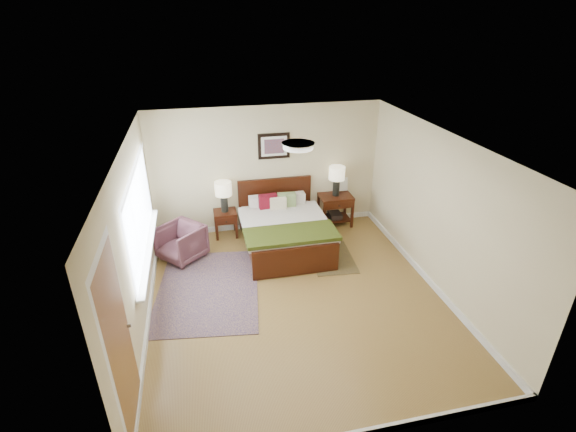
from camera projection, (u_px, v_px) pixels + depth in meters
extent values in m
plane|color=olive|center=(296.00, 297.00, 6.57)|extent=(5.00, 5.00, 0.00)
cube|color=beige|center=(267.00, 169.00, 8.21)|extent=(4.50, 0.04, 2.50)
cube|color=beige|center=(361.00, 351.00, 3.83)|extent=(4.50, 0.04, 2.50)
cube|color=beige|center=(134.00, 244.00, 5.58)|extent=(0.04, 5.00, 2.50)
cube|color=beige|center=(438.00, 212.00, 6.45)|extent=(0.04, 5.00, 2.50)
cube|color=white|center=(298.00, 143.00, 5.46)|extent=(4.50, 5.00, 0.02)
cube|color=silver|center=(139.00, 212.00, 6.13)|extent=(0.02, 2.72, 1.32)
cube|color=silver|center=(140.00, 212.00, 6.14)|extent=(0.01, 2.60, 1.20)
cube|color=silver|center=(149.00, 248.00, 6.42)|extent=(0.10, 2.72, 0.04)
cube|color=silver|center=(119.00, 345.00, 4.13)|extent=(0.01, 1.00, 2.18)
cube|color=brown|center=(121.00, 347.00, 4.15)|extent=(0.01, 0.90, 2.10)
cylinder|color=#999999|center=(129.00, 326.00, 4.51)|extent=(0.04, 0.04, 0.04)
cylinder|color=white|center=(298.00, 146.00, 5.48)|extent=(0.40, 0.40, 0.07)
cylinder|color=beige|center=(298.00, 143.00, 5.47)|extent=(0.44, 0.44, 0.01)
cube|color=#361708|center=(275.00, 202.00, 8.51)|extent=(1.49, 0.06, 1.04)
cube|color=#361708|center=(296.00, 261.00, 6.99)|extent=(1.49, 0.06, 0.52)
cube|color=#361708|center=(247.00, 238.00, 7.66)|extent=(0.06, 1.85, 0.17)
cube|color=#361708|center=(321.00, 230.00, 7.94)|extent=(0.06, 1.85, 0.17)
cube|color=beige|center=(284.00, 228.00, 7.75)|extent=(1.39, 1.83, 0.20)
cube|color=beige|center=(286.00, 224.00, 7.60)|extent=(1.57, 1.60, 0.09)
cube|color=#313E12|center=(291.00, 234.00, 7.16)|extent=(1.61, 0.70, 0.07)
cube|color=beige|center=(261.00, 202.00, 8.17)|extent=(0.46, 0.18, 0.24)
cube|color=beige|center=(293.00, 199.00, 8.30)|extent=(0.46, 0.18, 0.24)
cube|color=#5F0A18|center=(268.00, 202.00, 8.08)|extent=(0.36, 0.17, 0.30)
cube|color=#6C854D|center=(287.00, 200.00, 8.15)|extent=(0.36, 0.16, 0.30)
cube|color=beige|center=(278.00, 204.00, 8.05)|extent=(0.32, 0.13, 0.26)
cube|color=black|center=(274.00, 146.00, 8.00)|extent=(0.62, 0.03, 0.50)
cube|color=silver|center=(274.00, 146.00, 7.98)|extent=(0.50, 0.01, 0.38)
cube|color=#A52D23|center=(274.00, 146.00, 7.98)|extent=(0.38, 0.01, 0.28)
cube|color=#361708|center=(225.00, 213.00, 8.16)|extent=(0.44, 0.40, 0.05)
cube|color=#361708|center=(217.00, 229.00, 8.09)|extent=(0.05, 0.05, 0.48)
cube|color=#361708|center=(236.00, 227.00, 8.17)|extent=(0.05, 0.05, 0.48)
cube|color=#361708|center=(216.00, 222.00, 8.39)|extent=(0.05, 0.05, 0.48)
cube|color=#361708|center=(235.00, 220.00, 8.46)|extent=(0.05, 0.05, 0.48)
cube|color=#361708|center=(226.00, 221.00, 8.05)|extent=(0.38, 0.03, 0.14)
cube|color=#361708|center=(336.00, 196.00, 8.54)|extent=(0.66, 0.50, 0.05)
cube|color=#361708|center=(324.00, 217.00, 8.44)|extent=(0.05, 0.05, 0.61)
cube|color=#361708|center=(352.00, 214.00, 8.56)|extent=(0.05, 0.05, 0.61)
cube|color=#361708|center=(318.00, 208.00, 8.82)|extent=(0.05, 0.05, 0.61)
cube|color=#361708|center=(345.00, 205.00, 8.94)|extent=(0.05, 0.05, 0.61)
cube|color=#361708|center=(339.00, 206.00, 8.38)|extent=(0.60, 0.03, 0.14)
cube|color=#361708|center=(334.00, 218.00, 8.76)|extent=(0.60, 0.44, 0.03)
cube|color=black|center=(335.00, 217.00, 8.75)|extent=(0.24, 0.31, 0.03)
cube|color=black|center=(335.00, 215.00, 8.73)|extent=(0.24, 0.31, 0.03)
cube|color=black|center=(335.00, 214.00, 8.72)|extent=(0.24, 0.31, 0.03)
cylinder|color=black|center=(224.00, 204.00, 8.08)|extent=(0.14, 0.14, 0.32)
cylinder|color=black|center=(224.00, 195.00, 8.00)|extent=(0.02, 0.02, 0.06)
cylinder|color=beige|center=(223.00, 189.00, 7.94)|extent=(0.32, 0.32, 0.26)
cylinder|color=black|center=(336.00, 188.00, 8.46)|extent=(0.14, 0.14, 0.32)
cylinder|color=black|center=(337.00, 180.00, 8.38)|extent=(0.02, 0.02, 0.06)
cylinder|color=beige|center=(337.00, 173.00, 8.32)|extent=(0.32, 0.32, 0.26)
imported|color=brown|center=(181.00, 242.00, 7.47)|extent=(1.00, 1.00, 0.65)
cube|color=#0E0B3B|center=(208.00, 289.00, 6.75)|extent=(1.88, 2.44, 0.01)
cube|color=black|center=(332.00, 258.00, 7.61)|extent=(0.83, 1.17, 0.01)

